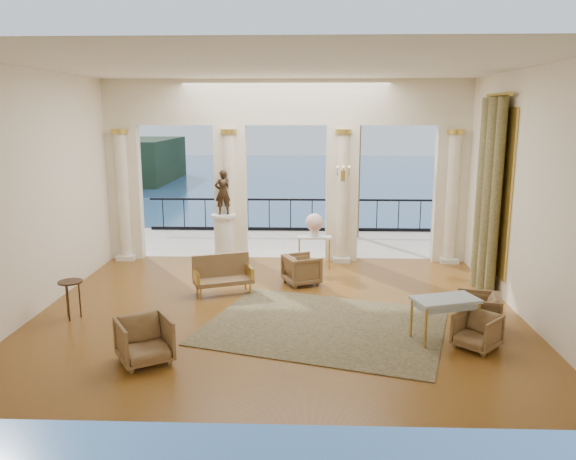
{
  "coord_description": "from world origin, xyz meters",
  "views": [
    {
      "loc": [
        0.55,
        -10.15,
        3.7
      ],
      "look_at": [
        0.16,
        0.6,
        1.44
      ],
      "focal_mm": 35.0,
      "sensor_mm": 36.0,
      "label": 1
    }
  ],
  "objects_px": {
    "armchair_a": "(144,338)",
    "side_table": "(71,286)",
    "statue": "(223,192)",
    "armchair_c": "(478,310)",
    "settee": "(222,274)",
    "game_table": "(445,302)",
    "console_table": "(314,242)",
    "pedestal": "(224,239)",
    "armchair_b": "(477,329)",
    "armchair_d": "(302,268)"
  },
  "relations": [
    {
      "from": "armchair_d",
      "to": "console_table",
      "type": "bearing_deg",
      "value": -36.84
    },
    {
      "from": "armchair_c",
      "to": "pedestal",
      "type": "xyz_separation_m",
      "value": [
        -5.05,
        4.37,
        0.23
      ]
    },
    {
      "from": "armchair_c",
      "to": "game_table",
      "type": "distance_m",
      "value": 0.85
    },
    {
      "from": "settee",
      "to": "console_table",
      "type": "distance_m",
      "value": 2.79
    },
    {
      "from": "armchair_b",
      "to": "armchair_d",
      "type": "distance_m",
      "value": 4.38
    },
    {
      "from": "pedestal",
      "to": "side_table",
      "type": "height_order",
      "value": "pedestal"
    },
    {
      "from": "console_table",
      "to": "side_table",
      "type": "bearing_deg",
      "value": -142.35
    },
    {
      "from": "armchair_d",
      "to": "statue",
      "type": "distance_m",
      "value": 3.02
    },
    {
      "from": "game_table",
      "to": "side_table",
      "type": "bearing_deg",
      "value": 155.75
    },
    {
      "from": "armchair_a",
      "to": "pedestal",
      "type": "bearing_deg",
      "value": 54.79
    },
    {
      "from": "armchair_a",
      "to": "game_table",
      "type": "height_order",
      "value": "armchair_a"
    },
    {
      "from": "armchair_a",
      "to": "statue",
      "type": "height_order",
      "value": "statue"
    },
    {
      "from": "armchair_a",
      "to": "game_table",
      "type": "distance_m",
      "value": 4.83
    },
    {
      "from": "armchair_c",
      "to": "settee",
      "type": "distance_m",
      "value": 5.1
    },
    {
      "from": "pedestal",
      "to": "side_table",
      "type": "xyz_separation_m",
      "value": [
        -2.2,
        -4.06,
        0.02
      ]
    },
    {
      "from": "pedestal",
      "to": "console_table",
      "type": "bearing_deg",
      "value": -11.26
    },
    {
      "from": "armchair_b",
      "to": "settee",
      "type": "distance_m",
      "value": 5.23
    },
    {
      "from": "armchair_a",
      "to": "armchair_b",
      "type": "height_order",
      "value": "armchair_a"
    },
    {
      "from": "armchair_b",
      "to": "pedestal",
      "type": "xyz_separation_m",
      "value": [
        -4.81,
        5.14,
        0.27
      ]
    },
    {
      "from": "armchair_b",
      "to": "settee",
      "type": "height_order",
      "value": "settee"
    },
    {
      "from": "armchair_c",
      "to": "settee",
      "type": "xyz_separation_m",
      "value": [
        -4.72,
        1.92,
        0.03
      ]
    },
    {
      "from": "console_table",
      "to": "statue",
      "type": "bearing_deg",
      "value": 167.39
    },
    {
      "from": "pedestal",
      "to": "console_table",
      "type": "xyz_separation_m",
      "value": [
        2.26,
        -0.45,
        0.06
      ]
    },
    {
      "from": "statue",
      "to": "settee",
      "type": "bearing_deg",
      "value": 79.43
    },
    {
      "from": "armchair_a",
      "to": "pedestal",
      "type": "relative_size",
      "value": 0.62
    },
    {
      "from": "statue",
      "to": "console_table",
      "type": "relative_size",
      "value": 1.34
    },
    {
      "from": "armchair_a",
      "to": "console_table",
      "type": "distance_m",
      "value": 5.99
    },
    {
      "from": "settee",
      "to": "statue",
      "type": "xyz_separation_m",
      "value": [
        -0.33,
        2.45,
        1.38
      ]
    },
    {
      "from": "settee",
      "to": "game_table",
      "type": "height_order",
      "value": "settee"
    },
    {
      "from": "armchair_b",
      "to": "side_table",
      "type": "distance_m",
      "value": 7.1
    },
    {
      "from": "console_table",
      "to": "armchair_c",
      "type": "bearing_deg",
      "value": -55.94
    },
    {
      "from": "armchair_a",
      "to": "side_table",
      "type": "height_order",
      "value": "armchair_a"
    },
    {
      "from": "statue",
      "to": "pedestal",
      "type": "bearing_deg",
      "value": -108.16
    },
    {
      "from": "armchair_d",
      "to": "side_table",
      "type": "relative_size",
      "value": 1.01
    },
    {
      "from": "pedestal",
      "to": "armchair_d",
      "type": "bearing_deg",
      "value": -42.23
    },
    {
      "from": "game_table",
      "to": "armchair_d",
      "type": "bearing_deg",
      "value": 110.72
    },
    {
      "from": "armchair_c",
      "to": "armchair_a",
      "type": "bearing_deg",
      "value": -61.02
    },
    {
      "from": "pedestal",
      "to": "console_table",
      "type": "relative_size",
      "value": 1.48
    },
    {
      "from": "armchair_d",
      "to": "side_table",
      "type": "xyz_separation_m",
      "value": [
        -4.17,
        -2.27,
        0.25
      ]
    },
    {
      "from": "armchair_c",
      "to": "statue",
      "type": "distance_m",
      "value": 6.83
    },
    {
      "from": "armchair_b",
      "to": "statue",
      "type": "relative_size",
      "value": 0.57
    },
    {
      "from": "armchair_c",
      "to": "side_table",
      "type": "height_order",
      "value": "armchair_c"
    },
    {
      "from": "game_table",
      "to": "settee",
      "type": "bearing_deg",
      "value": 132.05
    },
    {
      "from": "statue",
      "to": "console_table",
      "type": "height_order",
      "value": "statue"
    },
    {
      "from": "game_table",
      "to": "armchair_b",
      "type": "bearing_deg",
      "value": -55.29
    },
    {
      "from": "armchair_b",
      "to": "armchair_c",
      "type": "distance_m",
      "value": 0.8
    },
    {
      "from": "statue",
      "to": "armchair_a",
      "type": "bearing_deg",
      "value": 68.5
    },
    {
      "from": "game_table",
      "to": "console_table",
      "type": "distance_m",
      "value": 4.84
    },
    {
      "from": "armchair_a",
      "to": "side_table",
      "type": "xyz_separation_m",
      "value": [
        -1.86,
        1.78,
        0.23
      ]
    },
    {
      "from": "side_table",
      "to": "armchair_c",
      "type": "bearing_deg",
      "value": -2.47
    }
  ]
}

